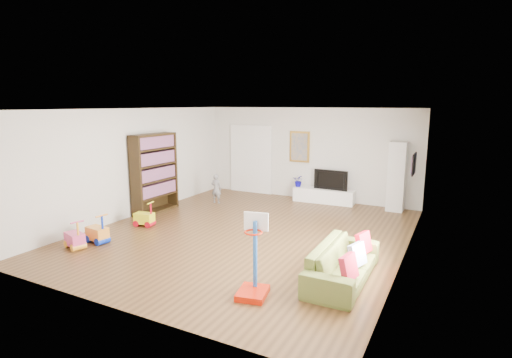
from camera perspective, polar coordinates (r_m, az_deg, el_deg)
The scene contains 25 objects.
floor at distance 8.89m, azimuth -1.20°, elevation -7.73°, with size 6.50×7.50×0.00m, color brown.
ceiling at distance 8.44m, azimuth -1.27°, elevation 9.95°, with size 6.50×7.50×0.00m, color white.
wall_back at distance 11.95m, azimuth 7.42°, elevation 3.60°, with size 6.50×0.00×2.70m, color silver.
wall_front at distance 5.64m, azimuth -19.85°, elevation -4.97°, with size 6.50×0.00×2.70m, color white.
wall_left at distance 10.49m, azimuth -17.02°, elevation 2.23°, with size 0.00×7.50×2.70m, color silver.
wall_right at distance 7.59m, azimuth 20.86°, elevation -1.11°, with size 0.00×7.50×2.70m, color silver.
navy_accent at distance 8.89m, azimuth 22.06°, elevation 3.72°, with size 0.01×3.20×1.70m, color black.
olive_wainscot at distance 9.14m, azimuth 21.46°, elevation -4.71°, with size 0.01×3.20×1.00m, color brown.
doorway at distance 12.73m, azimuth -0.74°, elevation 2.75°, with size 1.45×0.06×2.10m, color white.
painting_back at distance 11.98m, azimuth 6.25°, elevation 4.60°, with size 0.62×0.06×0.92m, color gold.
artwork_right at distance 9.13m, azimuth 21.64°, elevation 2.01°, with size 0.04×0.56×0.46m, color #7F3F8C.
media_console at distance 11.67m, azimuth 9.66°, elevation -2.36°, with size 1.74×0.43×0.41m, color white.
tall_cabinet at distance 11.14m, azimuth 19.48°, elevation 0.33°, with size 0.43×0.43×1.85m, color silver.
bookshelf at distance 10.71m, azimuth -14.29°, elevation 0.79°, with size 0.37×1.41×2.06m, color black.
sofa at distance 6.72m, azimuth 12.33°, elevation -11.59°, with size 2.00×0.78×0.58m, color #5D6A2D.
basketball_hoop at distance 5.92m, azimuth -0.49°, elevation -11.00°, with size 0.43×0.52×1.24m, color #BB1803.
ride_on_yellow at distance 9.67m, azimuth -15.70°, elevation -4.83°, with size 0.43×0.27×0.58m, color yellow.
ride_on_orange at distance 8.84m, azimuth -21.78°, elevation -6.54°, with size 0.46×0.29×0.62m, color orange.
ride_on_pink at distance 8.68m, azimuth -24.52°, elevation -7.15°, with size 0.44×0.27×0.59m, color #D9417C.
child at distance 11.46m, azimuth -5.70°, elevation -1.38°, with size 0.31×0.20×0.84m, color slate.
tv at distance 11.57m, azimuth 10.79°, elevation -0.05°, with size 0.99×0.13×0.57m, color black.
vase_plant at distance 11.80m, azimuth 6.12°, elevation -0.24°, with size 0.32×0.27×0.35m, color #0A0587.
pillow_left at distance 6.12m, azimuth 13.13°, elevation -12.18°, with size 0.10×0.37×0.37m, color #B21C34.
pillow_center at distance 6.63m, azimuth 14.28°, elevation -10.41°, with size 0.09×0.36×0.36m, color white.
pillow_right at distance 7.18m, azimuth 15.12°, elevation -8.80°, with size 0.09×0.35×0.35m, color red.
Camera 1 is at (4.04, -7.40, 2.81)m, focal length 28.00 mm.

